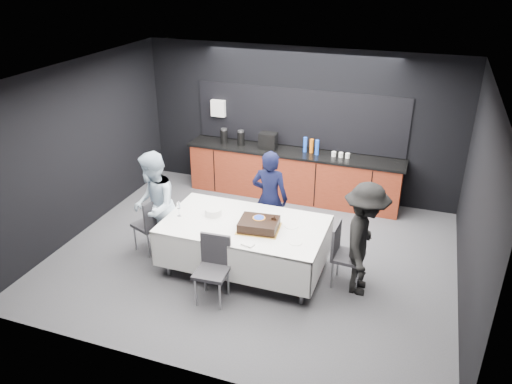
% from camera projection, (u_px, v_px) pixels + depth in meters
% --- Properties ---
extents(ground, '(6.00, 6.00, 0.00)m').
position_uv_depth(ground, '(254.00, 255.00, 7.80)').
color(ground, '#47474C').
rests_on(ground, ground).
extents(room_shell, '(6.04, 5.04, 2.82)m').
position_uv_depth(room_shell, '(254.00, 143.00, 7.00)').
color(room_shell, white).
rests_on(room_shell, ground).
extents(kitchenette, '(4.10, 0.64, 2.05)m').
position_uv_depth(kitchenette, '(292.00, 171.00, 9.46)').
color(kitchenette, maroon).
rests_on(kitchenette, ground).
extents(party_table, '(2.32, 1.32, 0.78)m').
position_uv_depth(party_table, '(244.00, 232.00, 7.19)').
color(party_table, '#99999E').
rests_on(party_table, ground).
extents(cake_assembly, '(0.62, 0.53, 0.18)m').
position_uv_depth(cake_assembly, '(259.00, 224.00, 6.95)').
color(cake_assembly, gold).
rests_on(cake_assembly, party_table).
extents(plate_stack, '(0.24, 0.24, 0.10)m').
position_uv_depth(plate_stack, '(213.00, 212.00, 7.34)').
color(plate_stack, white).
rests_on(plate_stack, party_table).
extents(loose_plate_near, '(0.22, 0.22, 0.01)m').
position_uv_depth(loose_plate_near, '(209.00, 232.00, 6.89)').
color(loose_plate_near, white).
rests_on(loose_plate_near, party_table).
extents(loose_plate_right_a, '(0.20, 0.20, 0.01)m').
position_uv_depth(loose_plate_right_a, '(291.00, 226.00, 7.05)').
color(loose_plate_right_a, white).
rests_on(loose_plate_right_a, party_table).
extents(loose_plate_right_b, '(0.18, 0.18, 0.01)m').
position_uv_depth(loose_plate_right_b, '(295.00, 242.00, 6.65)').
color(loose_plate_right_b, white).
rests_on(loose_plate_right_b, party_table).
extents(loose_plate_far, '(0.19, 0.19, 0.01)m').
position_uv_depth(loose_plate_far, '(261.00, 214.00, 7.37)').
color(loose_plate_far, white).
rests_on(loose_plate_far, party_table).
extents(fork_pile, '(0.19, 0.14, 0.03)m').
position_uv_depth(fork_pile, '(248.00, 244.00, 6.58)').
color(fork_pile, white).
rests_on(fork_pile, party_table).
extents(champagne_flute, '(0.06, 0.06, 0.22)m').
position_uv_depth(champagne_flute, '(179.00, 206.00, 7.26)').
color(champagne_flute, white).
rests_on(champagne_flute, party_table).
extents(chair_left, '(0.55, 0.55, 0.92)m').
position_uv_depth(chair_left, '(152.00, 221.00, 7.68)').
color(chair_left, '#2E2E33').
rests_on(chair_left, ground).
extents(chair_right, '(0.44, 0.44, 0.92)m').
position_uv_depth(chair_right, '(343.00, 251.00, 6.93)').
color(chair_right, '#2E2E33').
rests_on(chair_right, ground).
extents(chair_near, '(0.44, 0.44, 0.92)m').
position_uv_depth(chair_near, '(213.00, 264.00, 6.63)').
color(chair_near, '#2E2E33').
rests_on(chair_near, ground).
extents(person_center, '(0.60, 0.41, 1.59)m').
position_uv_depth(person_center, '(270.00, 198.00, 7.81)').
color(person_center, black).
rests_on(person_center, ground).
extents(person_left, '(0.94, 1.02, 1.69)m').
position_uv_depth(person_left, '(154.00, 206.00, 7.47)').
color(person_left, '#ABC3D8').
rests_on(person_left, ground).
extents(person_right, '(0.66, 1.08, 1.62)m').
position_uv_depth(person_right, '(364.00, 239.00, 6.66)').
color(person_right, black).
rests_on(person_right, ground).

